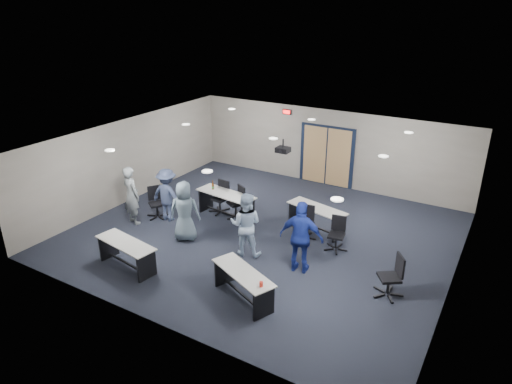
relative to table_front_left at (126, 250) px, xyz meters
The scene contains 25 objects.
floor 3.84m from the table_front_left, 58.32° to the left, with size 10.00×10.00×0.00m, color black.
back_wall 8.05m from the table_front_left, 75.50° to the left, with size 10.00×0.04×2.70m, color gray.
front_wall 2.52m from the table_front_left, 32.03° to the right, with size 10.00×0.04×2.70m, color gray.
left_wall 4.50m from the table_front_left, 132.70° to the left, with size 0.04×9.00×2.70m, color gray.
right_wall 7.77m from the table_front_left, 24.87° to the left, with size 0.04×9.00×2.70m, color gray.
ceiling 4.42m from the table_front_left, 58.32° to the left, with size 10.00×9.00×0.04m, color white.
double_door 7.99m from the table_front_left, 75.43° to the left, with size 2.00×0.07×2.20m.
exit_sign 7.95m from the table_front_left, 87.00° to the left, with size 0.32×0.07×0.18m.
ceiling_projector 4.80m from the table_front_left, 58.40° to the left, with size 0.35×0.32×0.37m.
ceiling_can_lights 4.59m from the table_front_left, 60.19° to the left, with size 6.24×5.74×0.02m, color white, non-canonical shape.
table_front_left is the anchor object (origin of this frame).
table_front_right 3.17m from the table_front_left, ahead, with size 1.79×1.21×0.81m.
table_back_left 3.67m from the table_front_left, 82.79° to the left, with size 1.97×0.87×1.06m.
table_back_right 5.28m from the table_front_left, 52.77° to the left, with size 1.85×0.99×0.72m.
chair_back_a 3.80m from the table_front_left, 88.15° to the left, with size 0.64×0.64×1.01m, color black, non-canonical shape.
chair_back_b 3.85m from the table_front_left, 79.20° to the left, with size 0.62×0.62×0.98m, color black, non-canonical shape.
chair_back_c 4.76m from the table_front_left, 49.06° to the left, with size 0.59×0.59×0.94m, color black, non-canonical shape.
chair_back_d 5.35m from the table_front_left, 40.02° to the left, with size 0.58×0.58×0.92m, color black, non-canonical shape.
chair_loose_left 2.86m from the table_front_left, 117.41° to the left, with size 0.60×0.60×0.96m, color black, non-canonical shape.
chair_loose_right 6.22m from the table_front_left, 19.90° to the left, with size 0.63×0.63×1.00m, color black, non-canonical shape.
person_gray 2.57m from the table_front_left, 131.17° to the left, with size 0.64×0.42×1.76m, color gray.
person_plaid 1.95m from the table_front_left, 80.56° to the left, with size 0.82×0.54×1.69m, color slate.
person_lightblue 3.00m from the table_front_left, 43.61° to the left, with size 0.82×0.64×1.70m, color #ADC7E6.
person_navy 4.27m from the table_front_left, 28.69° to the left, with size 1.07×0.45×1.83m, color navy.
person_back 2.77m from the table_front_left, 109.32° to the left, with size 1.04×0.60×1.61m, color #374263.
Camera 1 is at (5.67, -9.98, 6.08)m, focal length 32.00 mm.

